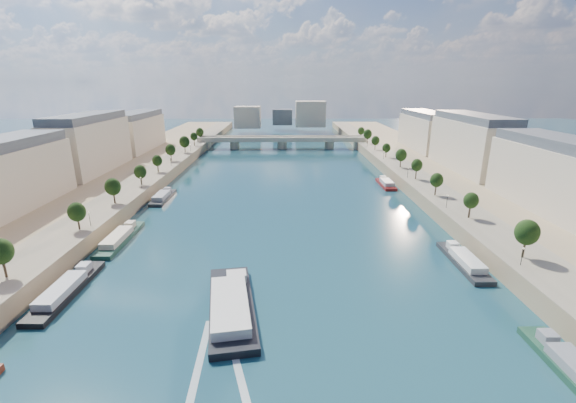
{
  "coord_description": "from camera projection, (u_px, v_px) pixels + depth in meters",
  "views": [
    {
      "loc": [
        0.95,
        -30.2,
        43.29
      ],
      "look_at": [
        2.39,
        92.56,
        5.0
      ],
      "focal_mm": 24.0,
      "sensor_mm": 36.0,
      "label": 1
    }
  ],
  "objects": [
    {
      "name": "bridge",
      "position": [
        282.0,
        141.0,
        259.45
      ],
      "size": [
        112.0,
        12.0,
        8.15
      ],
      "color": "#C1B79E",
      "rests_on": "ground"
    },
    {
      "name": "wake",
      "position": [
        218.0,
        370.0,
        60.41
      ],
      "size": [
        11.77,
        26.03,
        0.04
      ],
      "color": "silver",
      "rests_on": "ground"
    },
    {
      "name": "moored_barges_left",
      "position": [
        63.0,
        293.0,
        80.72
      ],
      "size": [
        5.0,
        154.83,
        3.6
      ],
      "color": "#1C213F",
      "rests_on": "ground"
    },
    {
      "name": "buildings_right",
      "position": [
        507.0,
        156.0,
        144.67
      ],
      "size": [
        16.0,
        226.0,
        23.2
      ],
      "color": "beige",
      "rests_on": "ground"
    },
    {
      "name": "moored_barges_right",
      "position": [
        485.0,
        283.0,
        85.02
      ],
      "size": [
        5.0,
        160.88,
        3.6
      ],
      "color": "black",
      "rests_on": "ground"
    },
    {
      "name": "pave_right",
      "position": [
        442.0,
        195.0,
        136.3
      ],
      "size": [
        14.0,
        520.0,
        0.1
      ],
      "primitive_type": "cube",
      "color": "gray",
      "rests_on": "quay_right"
    },
    {
      "name": "lamps_left",
      "position": [
        119.0,
        196.0,
        124.71
      ],
      "size": [
        0.36,
        200.36,
        4.28
      ],
      "color": "black",
      "rests_on": "ground"
    },
    {
      "name": "quay_left",
      "position": [
        77.0,
        203.0,
        135.61
      ],
      "size": [
        44.0,
        520.0,
        5.0
      ],
      "primitive_type": "cube",
      "color": "#9E8460",
      "rests_on": "ground"
    },
    {
      "name": "trees_left",
      "position": [
        125.0,
        179.0,
        135.33
      ],
      "size": [
        4.8,
        268.8,
        8.26
      ],
      "color": "#382B1E",
      "rests_on": "ground"
    },
    {
      "name": "buildings_left",
      "position": [
        52.0,
        157.0,
        142.76
      ],
      "size": [
        16.0,
        226.0,
        23.2
      ],
      "color": "beige",
      "rests_on": "ground"
    },
    {
      "name": "tour_barge",
      "position": [
        231.0,
        305.0,
        75.87
      ],
      "size": [
        13.21,
        30.72,
        4.04
      ],
      "rotation": [
        0.0,
        0.0,
        0.16
      ],
      "color": "black",
      "rests_on": "ground"
    },
    {
      "name": "lamps_right",
      "position": [
        425.0,
        184.0,
        140.21
      ],
      "size": [
        0.36,
        200.36,
        4.28
      ],
      "color": "black",
      "rests_on": "ground"
    },
    {
      "name": "ground",
      "position": [
        281.0,
        209.0,
        137.16
      ],
      "size": [
        700.0,
        700.0,
        0.0
      ],
      "primitive_type": "plane",
      "color": "#0D2D3B",
      "rests_on": "ground"
    },
    {
      "name": "trees_right",
      "position": [
        428.0,
        173.0,
        144.21
      ],
      "size": [
        4.8,
        268.8,
        8.26
      ],
      "color": "#382B1E",
      "rests_on": "ground"
    },
    {
      "name": "pave_left",
      "position": [
        119.0,
        196.0,
        135.02
      ],
      "size": [
        14.0,
        520.0,
        0.1
      ],
      "primitive_type": "cube",
      "color": "gray",
      "rests_on": "quay_left"
    },
    {
      "name": "skyline",
      "position": [
        286.0,
        115.0,
        342.38
      ],
      "size": [
        79.0,
        42.0,
        22.0
      ],
      "color": "beige",
      "rests_on": "ground"
    },
    {
      "name": "quay_right",
      "position": [
        483.0,
        201.0,
        137.23
      ],
      "size": [
        44.0,
        520.0,
        5.0
      ],
      "primitive_type": "cube",
      "color": "#9E8460",
      "rests_on": "ground"
    }
  ]
}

